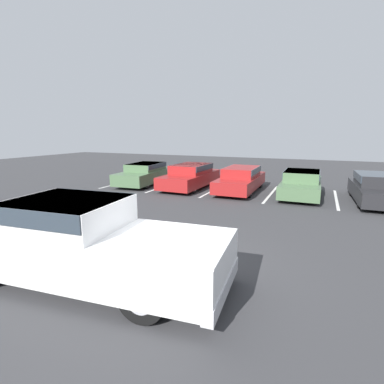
# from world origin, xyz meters

# --- Properties ---
(ground_plane) EXTENTS (60.00, 60.00, 0.00)m
(ground_plane) POSITION_xyz_m (0.00, 0.00, 0.00)
(ground_plane) COLOR #38383A
(stall_stripe_a) EXTENTS (0.12, 4.43, 0.01)m
(stall_stripe_a) POSITION_xyz_m (-7.94, 9.43, 0.00)
(stall_stripe_a) COLOR white
(stall_stripe_a) RESTS_ON ground_plane
(stall_stripe_b) EXTENTS (0.12, 4.43, 0.01)m
(stall_stripe_b) POSITION_xyz_m (-5.02, 9.43, 0.00)
(stall_stripe_b) COLOR white
(stall_stripe_b) RESTS_ON ground_plane
(stall_stripe_c) EXTENTS (0.12, 4.43, 0.01)m
(stall_stripe_c) POSITION_xyz_m (-2.11, 9.43, 0.00)
(stall_stripe_c) COLOR white
(stall_stripe_c) RESTS_ON ground_plane
(stall_stripe_d) EXTENTS (0.12, 4.43, 0.01)m
(stall_stripe_d) POSITION_xyz_m (0.81, 9.43, 0.00)
(stall_stripe_d) COLOR white
(stall_stripe_d) RESTS_ON ground_plane
(stall_stripe_e) EXTENTS (0.12, 4.43, 0.01)m
(stall_stripe_e) POSITION_xyz_m (3.73, 9.43, 0.00)
(stall_stripe_e) COLOR white
(stall_stripe_e) RESTS_ON ground_plane
(pickup_truck) EXTENTS (6.11, 2.50, 1.70)m
(pickup_truck) POSITION_xyz_m (-1.32, -0.99, 0.85)
(pickup_truck) COLOR white
(pickup_truck) RESTS_ON ground_plane
(parked_sedan_a) EXTENTS (2.09, 4.69, 1.21)m
(parked_sedan_a) POSITION_xyz_m (-6.44, 9.53, 0.64)
(parked_sedan_a) COLOR #4C6B47
(parked_sedan_a) RESTS_ON ground_plane
(parked_sedan_b) EXTENTS (1.92, 4.66, 1.27)m
(parked_sedan_b) POSITION_xyz_m (-3.52, 9.48, 0.68)
(parked_sedan_b) COLOR maroon
(parked_sedan_b) RESTS_ON ground_plane
(parked_sedan_c) EXTENTS (1.73, 4.68, 1.23)m
(parked_sedan_c) POSITION_xyz_m (-0.76, 9.60, 0.66)
(parked_sedan_c) COLOR maroon
(parked_sedan_c) RESTS_ON ground_plane
(parked_sedan_d) EXTENTS (1.74, 4.30, 1.20)m
(parked_sedan_d) POSITION_xyz_m (2.18, 9.53, 0.64)
(parked_sedan_d) COLOR #4C6B47
(parked_sedan_d) RESTS_ON ground_plane
(parked_sedan_e) EXTENTS (1.95, 4.42, 1.26)m
(parked_sedan_e) POSITION_xyz_m (5.25, 9.32, 0.67)
(parked_sedan_e) COLOR #232326
(parked_sedan_e) RESTS_ON ground_plane
(wheel_stop_curb) EXTENTS (1.93, 0.20, 0.14)m
(wheel_stop_curb) POSITION_xyz_m (-4.00, 12.44, 0.07)
(wheel_stop_curb) COLOR #B7B2A8
(wheel_stop_curb) RESTS_ON ground_plane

